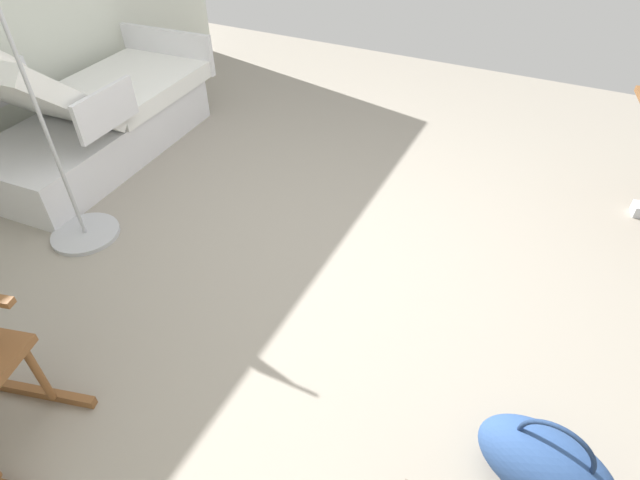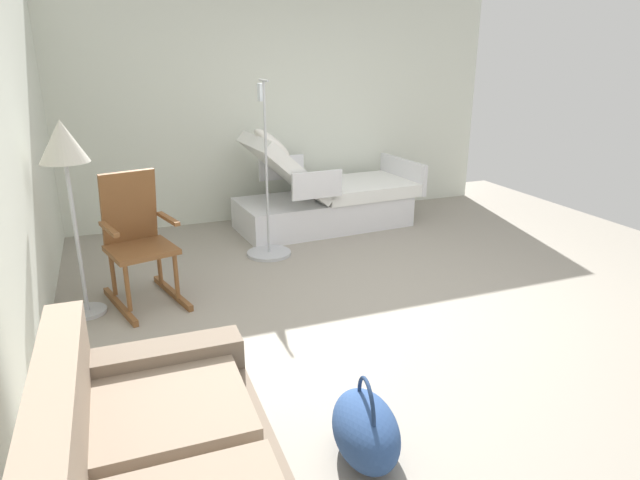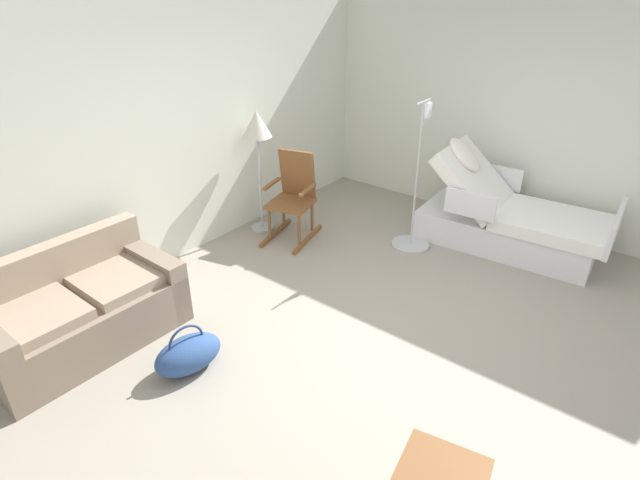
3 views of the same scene
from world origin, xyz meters
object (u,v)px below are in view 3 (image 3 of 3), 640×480
object	(u,v)px
floor_lamp	(257,133)
duffel_bag	(188,354)
hospital_bed	(509,221)
rocking_chair	(293,197)
iv_pole	(412,226)
couch	(80,312)

from	to	relation	value
floor_lamp	duffel_bag	bearing A→B (deg)	-149.31
floor_lamp	duffel_bag	size ratio (longest dim) A/B	2.42
hospital_bed	duffel_bag	world-z (taller)	hospital_bed
hospital_bed	rocking_chair	distance (m)	2.51
rocking_chair	duffel_bag	xyz separation A→B (m)	(-2.33, -0.89, -0.35)
hospital_bed	floor_lamp	size ratio (longest dim) A/B	1.43
iv_pole	rocking_chair	bearing A→B (deg)	117.35
floor_lamp	iv_pole	xyz separation A→B (m)	(0.76, -1.68, -0.98)
rocking_chair	duffel_bag	size ratio (longest dim) A/B	1.71
couch	floor_lamp	size ratio (longest dim) A/B	1.09
rocking_chair	iv_pole	world-z (taller)	iv_pole
couch	iv_pole	world-z (taller)	iv_pole
floor_lamp	duffel_bag	distance (m)	2.79
iv_pole	duffel_bag	bearing A→B (deg)	173.01
hospital_bed	duffel_bag	size ratio (longest dim) A/B	3.46
duffel_bag	couch	bearing A→B (deg)	108.34
floor_lamp	iv_pole	size ratio (longest dim) A/B	0.88
hospital_bed	rocking_chair	world-z (taller)	hospital_bed
floor_lamp	duffel_bag	world-z (taller)	floor_lamp
floor_lamp	iv_pole	bearing A→B (deg)	-65.60
floor_lamp	hospital_bed	bearing A→B (deg)	-60.48
iv_pole	couch	bearing A→B (deg)	157.71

